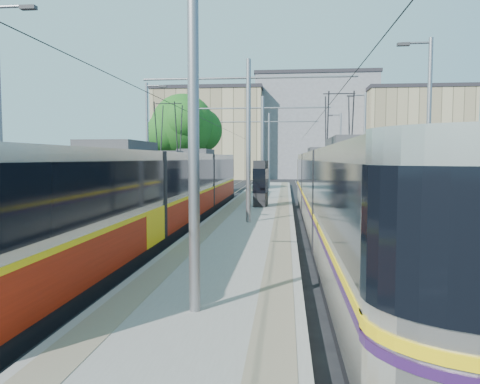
# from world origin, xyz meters

# --- Properties ---
(ground) EXTENTS (160.00, 160.00, 0.00)m
(ground) POSITION_xyz_m (0.00, 0.00, 0.00)
(ground) COLOR black
(ground) RESTS_ON ground
(platform) EXTENTS (4.00, 50.00, 0.30)m
(platform) POSITION_xyz_m (0.00, 17.00, 0.15)
(platform) COLOR gray
(platform) RESTS_ON ground
(tactile_strip_left) EXTENTS (0.70, 50.00, 0.01)m
(tactile_strip_left) POSITION_xyz_m (-1.45, 17.00, 0.30)
(tactile_strip_left) COLOR gray
(tactile_strip_left) RESTS_ON platform
(tactile_strip_right) EXTENTS (0.70, 50.00, 0.01)m
(tactile_strip_right) POSITION_xyz_m (1.45, 17.00, 0.30)
(tactile_strip_right) COLOR gray
(tactile_strip_right) RESTS_ON platform
(rails) EXTENTS (8.71, 70.00, 0.03)m
(rails) POSITION_xyz_m (0.00, 17.00, 0.02)
(rails) COLOR gray
(rails) RESTS_ON ground
(track_arrow) EXTENTS (1.20, 5.00, 0.01)m
(track_arrow) POSITION_xyz_m (-3.60, -3.00, 0.01)
(track_arrow) COLOR silver
(track_arrow) RESTS_ON ground
(tram_left) EXTENTS (2.43, 31.86, 5.50)m
(tram_left) POSITION_xyz_m (-3.60, 8.39, 1.71)
(tram_left) COLOR black
(tram_left) RESTS_ON ground
(tram_right) EXTENTS (2.43, 28.95, 5.50)m
(tram_right) POSITION_xyz_m (3.60, 5.92, 1.86)
(tram_right) COLOR black
(tram_right) RESTS_ON ground
(catenary) EXTENTS (9.20, 70.00, 7.00)m
(catenary) POSITION_xyz_m (0.00, 14.15, 4.52)
(catenary) COLOR gray
(catenary) RESTS_ON platform
(street_lamps) EXTENTS (15.18, 38.22, 8.00)m
(street_lamps) POSITION_xyz_m (-0.00, 21.00, 4.18)
(street_lamps) COLOR gray
(street_lamps) RESTS_ON ground
(shelter) EXTENTS (0.87, 1.27, 2.64)m
(shelter) POSITION_xyz_m (0.18, 14.65, 1.68)
(shelter) COLOR black
(shelter) RESTS_ON platform
(tree) EXTENTS (5.76, 5.32, 8.36)m
(tree) POSITION_xyz_m (-6.55, 26.19, 5.65)
(tree) COLOR #382314
(tree) RESTS_ON ground
(building_left) EXTENTS (16.32, 12.24, 13.56)m
(building_left) POSITION_xyz_m (-10.00, 60.00, 6.79)
(building_left) COLOR tan
(building_left) RESTS_ON ground
(building_centre) EXTENTS (18.36, 14.28, 15.93)m
(building_centre) POSITION_xyz_m (6.00, 64.00, 7.98)
(building_centre) COLOR gray
(building_centre) RESTS_ON ground
(building_right) EXTENTS (14.28, 10.20, 13.08)m
(building_right) POSITION_xyz_m (20.00, 58.00, 6.55)
(building_right) COLOR tan
(building_right) RESTS_ON ground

